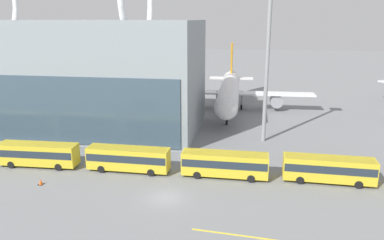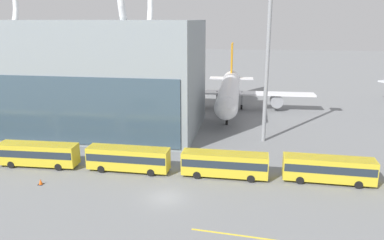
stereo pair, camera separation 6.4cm
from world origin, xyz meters
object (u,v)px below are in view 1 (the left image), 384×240
Objects in this scene: airliner_at_gate_far at (229,90)px; shuttle_bus_3 at (225,163)px; shuttle_bus_4 at (328,168)px; airliner_at_gate_near at (9,83)px; shuttle_bus_1 at (38,153)px; shuttle_bus_2 at (128,158)px; floodlight_mast at (268,48)px; traffic_cone_0 at (41,182)px.

airliner_at_gate_far reaches higher than shuttle_bus_3.
airliner_at_gate_far reaches higher than shuttle_bus_4.
shuttle_bus_1 is at bearing 50.17° from airliner_at_gate_near.
airliner_at_gate_near is 3.87× the size of shuttle_bus_3.
shuttle_bus_1 is at bearing -177.92° from shuttle_bus_2.
floodlight_mast is (59.35, -18.72, 10.34)m from airliner_at_gate_near.
shuttle_bus_2 is 1.00× the size of shuttle_bus_3.
floodlight_mast is (5.36, 15.97, 13.60)m from shuttle_bus_3.
airliner_at_gate_near reaches higher than shuttle_bus_2.
shuttle_bus_4 is 0.43× the size of floodlight_mast.
traffic_cone_0 is (-9.49, -5.90, -1.57)m from shuttle_bus_2.
shuttle_bus_1 and shuttle_bus_4 have the same top height.
airliner_at_gate_far reaches higher than traffic_cone_0.
airliner_at_gate_near is at bearing 147.63° from shuttle_bus_3.
airliner_at_gate_near is at bearing 126.73° from shuttle_bus_1.
shuttle_bus_3 is (1.82, -37.77, -2.60)m from airliner_at_gate_far.
shuttle_bus_1 is 25.95m from shuttle_bus_3.
airliner_at_gate_near is 59.42× the size of traffic_cone_0.
shuttle_bus_3 is (53.99, -34.69, -3.26)m from airliner_at_gate_near.
airliner_at_gate_near is 51.69m from traffic_cone_0.
airliner_at_gate_far is 45.24m from shuttle_bus_1.
airliner_at_gate_far is at bearing 55.81° from shuttle_bus_1.
floodlight_mast is (7.17, -21.80, 11.00)m from airliner_at_gate_far.
shuttle_bus_3 is at bearing -176.56° from shuttle_bus_4.
shuttle_bus_3 is at bearing 1.05° from shuttle_bus_2.
shuttle_bus_3 is 12.98m from shuttle_bus_4.
traffic_cone_0 is (-35.44, -6.37, -1.57)m from shuttle_bus_4.
shuttle_bus_4 is at bearing 74.43° from airliner_at_gate_near.
traffic_cone_0 is (-22.46, -5.99, -1.57)m from shuttle_bus_3.
airliner_at_gate_near reaches higher than shuttle_bus_4.
airliner_at_gate_near is 45.04m from shuttle_bus_1.
airliner_at_gate_far is (52.18, 3.07, -0.66)m from airliner_at_gate_near.
floodlight_mast reaches higher than airliner_at_gate_far.
airliner_at_gate_far is at bearing 108.22° from floodlight_mast.
shuttle_bus_1 is 37.86m from floodlight_mast.
shuttle_bus_1 reaches higher than traffic_cone_0.
shuttle_bus_1 is 0.43× the size of floodlight_mast.
airliner_at_gate_near is at bearing 162.49° from floodlight_mast.
floodlight_mast reaches higher than shuttle_bus_4.
airliner_at_gate_near is 64.26m from shuttle_bus_3.
shuttle_bus_2 is (12.98, 0.32, 0.00)m from shuttle_bus_1.
airliner_at_gate_far is 39.55m from shuttle_bus_2.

